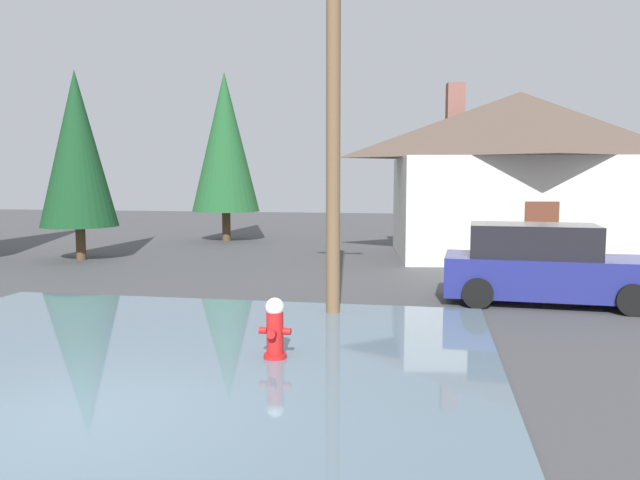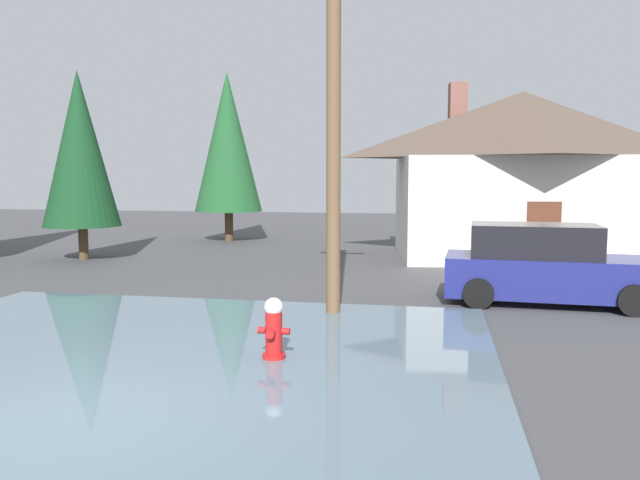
# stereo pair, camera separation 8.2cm
# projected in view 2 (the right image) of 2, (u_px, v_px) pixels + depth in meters

# --- Properties ---
(ground_plane) EXTENTS (80.00, 80.00, 0.10)m
(ground_plane) POSITION_uv_depth(u_px,v_px,m) (79.00, 425.00, 6.96)
(ground_plane) COLOR #424244
(flood_puddle) EXTENTS (10.46, 8.32, 0.05)m
(flood_puddle) POSITION_uv_depth(u_px,v_px,m) (150.00, 354.00, 9.44)
(flood_puddle) COLOR slate
(flood_puddle) RESTS_ON ground
(fire_hydrant) EXTENTS (0.48, 0.41, 0.96)m
(fire_hydrant) POSITION_uv_depth(u_px,v_px,m) (274.00, 330.00, 9.13)
(fire_hydrant) COLOR red
(fire_hydrant) RESTS_ON ground
(utility_pole) EXTENTS (1.60, 0.28, 8.47)m
(utility_pole) POSITION_uv_depth(u_px,v_px,m) (334.00, 89.00, 11.83)
(utility_pole) COLOR brown
(utility_pole) RESTS_ON ground
(house) EXTENTS (9.38, 6.96, 6.01)m
(house) POSITION_uv_depth(u_px,v_px,m) (521.00, 172.00, 20.91)
(house) COLOR beige
(house) RESTS_ON ground
(parked_car) EXTENTS (4.47, 2.14, 1.72)m
(parked_car) POSITION_uv_depth(u_px,v_px,m) (545.00, 266.00, 13.25)
(parked_car) COLOR navy
(parked_car) RESTS_ON ground
(pine_tree_tall_left) EXTENTS (2.47, 2.47, 6.16)m
(pine_tree_tall_left) POSITION_uv_depth(u_px,v_px,m) (80.00, 149.00, 20.05)
(pine_tree_tall_left) COLOR #4C3823
(pine_tree_tall_left) RESTS_ON ground
(pine_tree_short_left) EXTENTS (2.83, 2.83, 7.08)m
(pine_tree_short_left) POSITION_uv_depth(u_px,v_px,m) (228.00, 142.00, 25.90)
(pine_tree_short_left) COLOR #4C3823
(pine_tree_short_left) RESTS_ON ground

